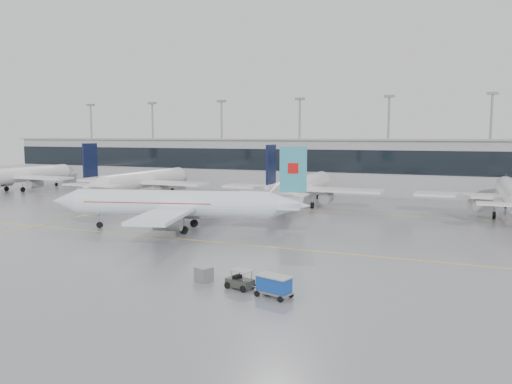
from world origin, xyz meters
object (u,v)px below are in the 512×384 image
at_px(air_canada_jet, 180,204).
at_px(baggage_tug, 240,282).
at_px(baggage_cart, 274,284).
at_px(gse_unit, 204,274).

relative_size(air_canada_jet, baggage_tug, 10.24).
bearing_deg(baggage_cart, gse_unit, -177.12).
height_order(air_canada_jet, baggage_tug, air_canada_jet).
xyz_separation_m(baggage_tug, gse_unit, (-3.86, 0.69, 0.07)).
distance_m(baggage_tug, baggage_cart, 3.63).
bearing_deg(baggage_tug, baggage_cart, -0.00).
height_order(baggage_tug, baggage_cart, baggage_cart).
bearing_deg(gse_unit, air_canada_jet, 146.79).
bearing_deg(baggage_tug, gse_unit, -174.48).
height_order(air_canada_jet, baggage_cart, air_canada_jet).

